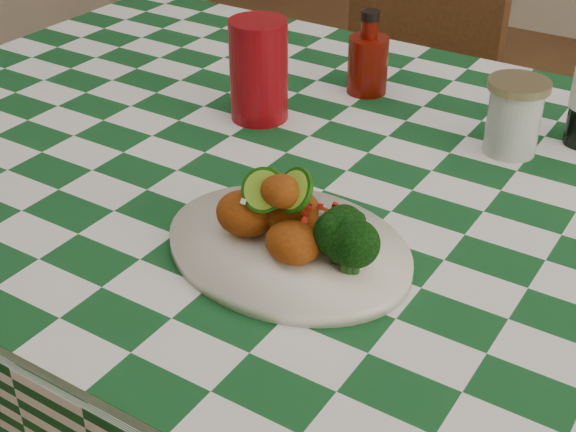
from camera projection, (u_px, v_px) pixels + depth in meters
The scene contains 8 objects.
dining_table at pixel (338, 374), 1.35m from camera, with size 1.66×1.06×0.79m, color #124720, non-canonical shape.
plate at pixel (288, 248), 0.96m from camera, with size 0.32×0.25×0.02m, color silver, non-canonical shape.
fried_chicken_pile at pixel (285, 209), 0.94m from camera, with size 0.14×0.10×0.09m, color #903B0D, non-canonical shape.
broccoli_side at pixel (353, 236), 0.91m from camera, with size 0.08×0.08×0.06m, color black, non-canonical shape.
red_tumbler at pixel (259, 70), 1.25m from camera, with size 0.09×0.09×0.16m, color maroon.
ketchup_bottle at pixel (368, 52), 1.34m from camera, with size 0.07×0.07×0.14m, color #5E0C04, non-canonical shape.
mason_jar at pixel (514, 117), 1.16m from camera, with size 0.09×0.09×0.11m, color #B2BCBA, non-canonical shape.
wooden_chair_left at pixel (380, 132), 1.99m from camera, with size 0.42×0.44×0.92m, color #472814, non-canonical shape.
Camera 1 is at (0.47, -0.89, 1.34)m, focal length 50.00 mm.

